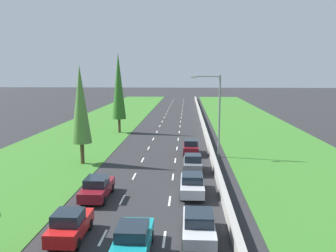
# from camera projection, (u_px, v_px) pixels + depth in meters

# --- Properties ---
(ground_plane) EXTENTS (300.00, 300.00, 0.00)m
(ground_plane) POSITION_uv_depth(u_px,v_px,m) (171.00, 124.00, 64.51)
(ground_plane) COLOR #28282B
(ground_plane) RESTS_ON ground
(grass_verge_left) EXTENTS (14.00, 140.00, 0.04)m
(grass_verge_left) POSITION_uv_depth(u_px,v_px,m) (102.00, 123.00, 65.19)
(grass_verge_left) COLOR #387528
(grass_verge_left) RESTS_ON ground
(grass_verge_right) EXTENTS (14.00, 140.00, 0.04)m
(grass_verge_right) POSITION_uv_depth(u_px,v_px,m) (251.00, 124.00, 63.73)
(grass_verge_right) COLOR #387528
(grass_verge_right) RESTS_ON ground
(median_barrier) EXTENTS (0.44, 120.00, 0.85)m
(median_barrier) POSITION_uv_depth(u_px,v_px,m) (202.00, 122.00, 64.14)
(median_barrier) COLOR #9E9B93
(median_barrier) RESTS_ON ground
(lane_markings) EXTENTS (3.64, 116.00, 0.01)m
(lane_markings) POSITION_uv_depth(u_px,v_px,m) (171.00, 124.00, 64.51)
(lane_markings) COLOR white
(lane_markings) RESTS_ON ground
(teal_sedan_centre_lane) EXTENTS (1.82, 4.50, 1.64)m
(teal_sedan_centre_lane) POSITION_uv_depth(u_px,v_px,m) (133.00, 240.00, 18.21)
(teal_sedan_centre_lane) COLOR teal
(teal_sedan_centre_lane) RESTS_ON ground
(silver_sedan_right_lane) EXTENTS (1.82, 4.50, 1.64)m
(silver_sedan_right_lane) POSITION_uv_depth(u_px,v_px,m) (199.00, 226.00, 19.88)
(silver_sedan_right_lane) COLOR silver
(silver_sedan_right_lane) RESTS_ON ground
(silver_sedan_right_lane_third) EXTENTS (1.82, 4.50, 1.64)m
(silver_sedan_right_lane_third) POSITION_uv_depth(u_px,v_px,m) (192.00, 184.00, 27.22)
(silver_sedan_right_lane_third) COLOR silver
(silver_sedan_right_lane_third) RESTS_ON ground
(grey_hatchback_right_lane) EXTENTS (1.74, 3.90, 1.72)m
(grey_hatchback_right_lane) POSITION_uv_depth(u_px,v_px,m) (193.00, 163.00, 33.37)
(grey_hatchback_right_lane) COLOR slate
(grey_hatchback_right_lane) RESTS_ON ground
(maroon_hatchback_right_lane) EXTENTS (1.74, 3.90, 1.72)m
(maroon_hatchback_right_lane) POSITION_uv_depth(u_px,v_px,m) (191.00, 147.00, 40.46)
(maroon_hatchback_right_lane) COLOR maroon
(maroon_hatchback_right_lane) RESTS_ON ground
(red_hatchback_left_lane) EXTENTS (1.74, 3.90, 1.72)m
(red_hatchback_left_lane) POSITION_uv_depth(u_px,v_px,m) (70.00, 225.00, 19.87)
(red_hatchback_left_lane) COLOR red
(red_hatchback_left_lane) RESTS_ON ground
(maroon_sedan_left_lane) EXTENTS (1.82, 4.50, 1.64)m
(maroon_sedan_left_lane) POSITION_uv_depth(u_px,v_px,m) (97.00, 188.00, 26.38)
(maroon_sedan_left_lane) COLOR maroon
(maroon_sedan_left_lane) RESTS_ON ground
(poplar_tree_second) EXTENTS (2.05, 2.05, 10.04)m
(poplar_tree_second) POSITION_uv_depth(u_px,v_px,m) (81.00, 105.00, 35.52)
(poplar_tree_second) COLOR #4C3823
(poplar_tree_second) RESTS_ON ground
(poplar_tree_third) EXTENTS (2.11, 2.11, 12.23)m
(poplar_tree_third) POSITION_uv_depth(u_px,v_px,m) (119.00, 86.00, 53.91)
(poplar_tree_third) COLOR #4C3823
(poplar_tree_third) RESTS_ON ground
(street_light_mast) EXTENTS (3.20, 0.28, 9.00)m
(street_light_mast) POSITION_uv_depth(u_px,v_px,m) (216.00, 110.00, 38.50)
(street_light_mast) COLOR gray
(street_light_mast) RESTS_ON ground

